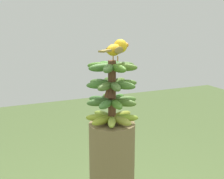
# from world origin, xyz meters

# --- Properties ---
(banana_bunch) EXTENTS (0.24, 0.24, 0.30)m
(banana_bunch) POSITION_xyz_m (0.00, 0.00, 1.10)
(banana_bunch) COLOR brown
(banana_bunch) RESTS_ON banana_tree
(perched_bird) EXTENTS (0.19, 0.14, 0.09)m
(perched_bird) POSITION_xyz_m (-0.02, 0.01, 1.30)
(perched_bird) COLOR #C68933
(perched_bird) RESTS_ON banana_bunch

